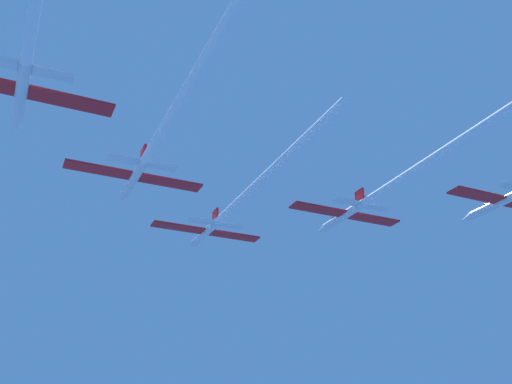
# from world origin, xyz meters

# --- Properties ---
(jet_lead) EXTENTS (14.82, 41.38, 2.45)m
(jet_lead) POSITION_xyz_m (-0.72, -11.21, 0.37)
(jet_lead) COLOR white
(jet_left_wing) EXTENTS (14.82, 44.10, 2.45)m
(jet_left_wing) POSITION_xyz_m (-13.39, -24.77, 0.50)
(jet_left_wing) COLOR white
(jet_right_wing) EXTENTS (14.82, 44.26, 2.45)m
(jet_right_wing) POSITION_xyz_m (12.79, -25.47, 0.29)
(jet_right_wing) COLOR white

